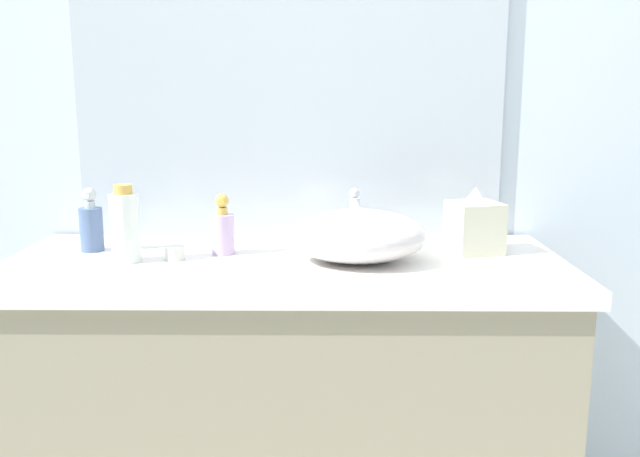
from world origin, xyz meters
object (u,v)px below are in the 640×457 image
object	(u,v)px
perfume_bottle	(125,226)
sink_basin	(357,235)
tissue_box	(474,224)
candle_jar	(174,253)
lotion_bottle	(91,225)
soap_dispenser	(222,230)

from	to	relation	value
perfume_bottle	sink_basin	bearing A→B (deg)	1.35
tissue_box	candle_jar	distance (m)	0.76
perfume_bottle	candle_jar	world-z (taller)	perfume_bottle
lotion_bottle	candle_jar	world-z (taller)	lotion_bottle
sink_basin	tissue_box	world-z (taller)	tissue_box
lotion_bottle	candle_jar	bearing A→B (deg)	-22.06
soap_dispenser	lotion_bottle	size ratio (longest dim) A/B	0.93
sink_basin	perfume_bottle	distance (m)	0.56
perfume_bottle	lotion_bottle	bearing A→B (deg)	137.34
sink_basin	soap_dispenser	xyz separation A→B (m)	(-0.34, 0.07, -0.00)
sink_basin	perfume_bottle	size ratio (longest dim) A/B	1.80
perfume_bottle	tissue_box	size ratio (longest dim) A/B	1.10
candle_jar	soap_dispenser	bearing A→B (deg)	30.43
lotion_bottle	tissue_box	xyz separation A→B (m)	(0.99, -0.01, 0.01)
perfume_bottle	tissue_box	xyz separation A→B (m)	(0.87, 0.10, -0.01)
perfume_bottle	candle_jar	bearing A→B (deg)	8.94
tissue_box	lotion_bottle	bearing A→B (deg)	179.52
lotion_bottle	candle_jar	xyz separation A→B (m)	(0.24, -0.10, -0.05)
lotion_bottle	perfume_bottle	distance (m)	0.17
sink_basin	tissue_box	size ratio (longest dim) A/B	1.99
tissue_box	candle_jar	bearing A→B (deg)	-173.42
candle_jar	lotion_bottle	bearing A→B (deg)	157.94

